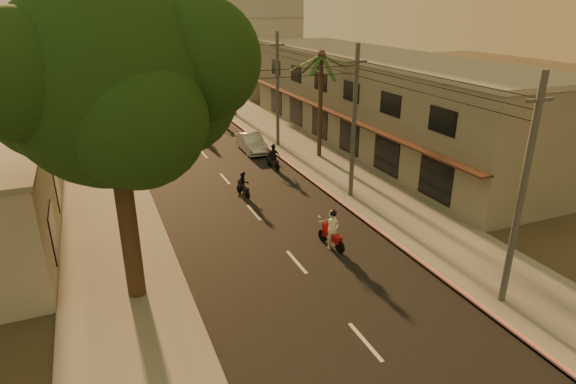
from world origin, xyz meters
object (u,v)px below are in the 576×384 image
(scooter_far_a, at_px, (204,132))
(parked_car, at_px, (251,143))
(scooter_red, at_px, (332,231))
(broadleaf_tree, at_px, (121,82))
(palm_tree, at_px, (321,61))
(scooter_far_b, at_px, (224,118))
(scooter_mid_b, at_px, (273,158))
(scooter_mid_a, at_px, (243,185))

(scooter_far_a, distance_m, parked_car, 5.34)
(scooter_red, bearing_deg, broadleaf_tree, 174.50)
(scooter_far_a, bearing_deg, palm_tree, -61.24)
(broadleaf_tree, relative_size, scooter_far_a, 7.24)
(scooter_red, relative_size, scooter_far_b, 1.01)
(scooter_red, height_order, scooter_far_a, scooter_red)
(broadleaf_tree, height_order, palm_tree, broadleaf_tree)
(palm_tree, height_order, scooter_far_a, palm_tree)
(scooter_far_a, relative_size, scooter_far_b, 0.84)
(scooter_mid_b, relative_size, scooter_far_a, 1.12)
(broadleaf_tree, bearing_deg, scooter_red, 3.30)
(broadleaf_tree, bearing_deg, scooter_far_b, 67.76)
(broadleaf_tree, xyz_separation_m, scooter_far_b, (10.45, 25.57, -7.59))
(broadleaf_tree, xyz_separation_m, scooter_far_a, (7.57, 21.79, -7.72))
(palm_tree, bearing_deg, scooter_red, -113.69)
(scooter_far_a, height_order, scooter_far_b, scooter_far_b)
(scooter_mid_a, height_order, scooter_far_a, scooter_far_a)
(scooter_far_b, bearing_deg, scooter_mid_b, -89.68)
(broadleaf_tree, height_order, scooter_far_b, broadleaf_tree)
(scooter_mid_a, bearing_deg, palm_tree, 25.20)
(palm_tree, distance_m, scooter_red, 15.87)
(scooter_red, height_order, scooter_mid_a, scooter_red)
(scooter_mid_b, bearing_deg, parked_car, 85.84)
(broadleaf_tree, distance_m, scooter_mid_a, 13.38)
(scooter_mid_a, xyz_separation_m, scooter_far_b, (3.60, 17.09, 0.16))
(scooter_far_a, bearing_deg, scooter_far_b, 39.89)
(scooter_red, bearing_deg, parked_car, 75.88)
(scooter_mid_b, height_order, parked_car, scooter_mid_b)
(scooter_mid_a, distance_m, parked_car, 9.38)
(scooter_red, bearing_deg, palm_tree, 57.51)
(broadleaf_tree, bearing_deg, scooter_mid_b, 50.48)
(scooter_red, distance_m, scooter_far_a, 21.31)
(scooter_far_b, bearing_deg, scooter_red, -93.24)
(scooter_far_a, xyz_separation_m, scooter_far_b, (2.88, 3.78, 0.13))
(scooter_red, xyz_separation_m, scooter_far_a, (-1.18, 21.28, -0.12))
(scooter_mid_b, relative_size, parked_car, 0.43)
(scooter_mid_b, xyz_separation_m, scooter_far_a, (-2.81, 9.20, -0.07))
(scooter_red, height_order, scooter_mid_b, scooter_red)
(scooter_red, bearing_deg, scooter_far_b, 77.32)
(scooter_far_b, bearing_deg, scooter_mid_a, -101.24)
(scooter_far_a, bearing_deg, broadleaf_tree, -122.00)
(scooter_red, distance_m, scooter_mid_b, 12.19)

